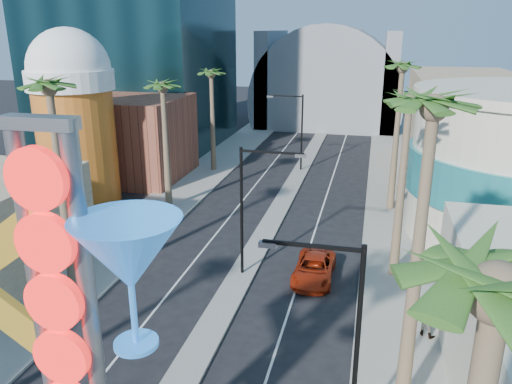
# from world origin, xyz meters

# --- Properties ---
(sidewalk_west) EXTENTS (5.00, 100.00, 0.15)m
(sidewalk_west) POSITION_xyz_m (-9.50, 35.00, 0.07)
(sidewalk_west) COLOR gray
(sidewalk_west) RESTS_ON ground
(sidewalk_east) EXTENTS (5.00, 100.00, 0.15)m
(sidewalk_east) POSITION_xyz_m (9.50, 35.00, 0.07)
(sidewalk_east) COLOR gray
(sidewalk_east) RESTS_ON ground
(median) EXTENTS (1.60, 84.00, 0.15)m
(median) POSITION_xyz_m (0.00, 38.00, 0.07)
(median) COLOR gray
(median) RESTS_ON ground
(brick_filler_west) EXTENTS (10.00, 10.00, 8.00)m
(brick_filler_west) POSITION_xyz_m (-16.00, 38.00, 4.00)
(brick_filler_west) COLOR brown
(brick_filler_west) RESTS_ON ground
(filler_east) EXTENTS (10.00, 20.00, 10.00)m
(filler_east) POSITION_xyz_m (16.00, 48.00, 5.00)
(filler_east) COLOR #987C62
(filler_east) RESTS_ON ground
(beer_mug) EXTENTS (7.00, 7.00, 14.50)m
(beer_mug) POSITION_xyz_m (-17.00, 30.00, 7.84)
(beer_mug) COLOR #C5541A
(beer_mug) RESTS_ON ground
(canopy) EXTENTS (22.00, 16.00, 22.00)m
(canopy) POSITION_xyz_m (0.00, 72.00, 4.31)
(canopy) COLOR slate
(canopy) RESTS_ON ground
(neon_sign) EXTENTS (6.53, 2.60, 12.55)m
(neon_sign) POSITION_xyz_m (0.82, 2.96, 7.31)
(neon_sign) COLOR gray
(neon_sign) RESTS_ON ground
(streetlight_0) EXTENTS (3.79, 0.25, 8.00)m
(streetlight_0) POSITION_xyz_m (0.55, 20.00, 4.88)
(streetlight_0) COLOR black
(streetlight_0) RESTS_ON ground
(streetlight_1) EXTENTS (3.79, 0.25, 8.00)m
(streetlight_1) POSITION_xyz_m (-0.55, 44.00, 4.88)
(streetlight_1) COLOR black
(streetlight_1) RESTS_ON ground
(streetlight_2) EXTENTS (3.45, 0.25, 8.00)m
(streetlight_2) POSITION_xyz_m (6.72, 8.00, 4.83)
(streetlight_2) COLOR black
(streetlight_2) RESTS_ON ground
(palm_1) EXTENTS (2.40, 2.40, 12.70)m
(palm_1) POSITION_xyz_m (-9.00, 16.00, 10.82)
(palm_1) COLOR brown
(palm_1) RESTS_ON ground
(palm_2) EXTENTS (2.40, 2.40, 11.20)m
(palm_2) POSITION_xyz_m (-9.00, 30.00, 9.48)
(palm_2) COLOR brown
(palm_2) RESTS_ON ground
(palm_3) EXTENTS (2.40, 2.40, 11.20)m
(palm_3) POSITION_xyz_m (-9.00, 42.00, 9.48)
(palm_3) COLOR brown
(palm_3) RESTS_ON ground
(palm_4) EXTENTS (2.40, 2.40, 12.20)m
(palm_4) POSITION_xyz_m (9.00, 0.00, 10.38)
(palm_4) COLOR brown
(palm_4) RESTS_ON ground
(palm_5) EXTENTS (2.40, 2.40, 13.20)m
(palm_5) POSITION_xyz_m (9.00, 10.00, 11.27)
(palm_5) COLOR brown
(palm_5) RESTS_ON ground
(palm_6) EXTENTS (2.40, 2.40, 11.70)m
(palm_6) POSITION_xyz_m (9.00, 22.00, 9.93)
(palm_6) COLOR brown
(palm_6) RESTS_ON ground
(palm_7) EXTENTS (2.40, 2.40, 12.70)m
(palm_7) POSITION_xyz_m (9.00, 34.00, 10.82)
(palm_7) COLOR brown
(palm_7) RESTS_ON ground
(red_pickup) EXTENTS (2.31, 4.96, 1.38)m
(red_pickup) POSITION_xyz_m (4.34, 20.44, 0.69)
(red_pickup) COLOR #AA270D
(red_pickup) RESTS_ON ground
(pedestrian_b) EXTENTS (1.20, 1.13, 1.96)m
(pedestrian_b) POSITION_xyz_m (10.39, 15.77, 1.13)
(pedestrian_b) COLOR gray
(pedestrian_b) RESTS_ON sidewalk_east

